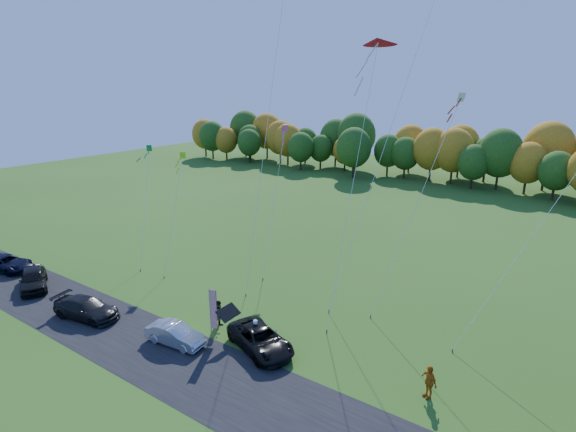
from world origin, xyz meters
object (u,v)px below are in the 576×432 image
Objects in this scene: black_suv at (260,339)px; silver_sedan at (175,334)px; person_east at (429,381)px; feather_flag at (213,309)px.

black_suv is 1.29× the size of silver_sedan.
feather_flag is at bearing -136.87° from person_east.
feather_flag reaches higher than silver_sedan.
person_east is 0.52× the size of feather_flag.
feather_flag is (1.71, 1.78, 1.57)m from silver_sedan.
black_suv is 1.43× the size of feather_flag.
silver_sedan is (-4.96, -2.58, -0.06)m from black_suv.
black_suv is 3.67m from feather_flag.
feather_flag reaches higher than black_suv.
black_suv is at bearing 13.79° from feather_flag.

